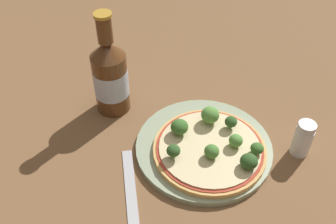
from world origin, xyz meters
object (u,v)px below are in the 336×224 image
at_px(pepper_shaker, 303,139).
at_px(fork, 131,192).
at_px(beer_bottle, 110,76).
at_px(pizza, 209,149).

xyz_separation_m(pepper_shaker, fork, (-0.32, 0.03, -0.03)).
distance_m(beer_bottle, pepper_shaker, 0.38).
relative_size(pizza, beer_bottle, 0.94).
bearing_deg(pepper_shaker, fork, 174.30).
relative_size(pizza, pepper_shaker, 2.81).
distance_m(pizza, pepper_shaker, 0.17).
xyz_separation_m(pizza, fork, (-0.16, -0.02, -0.02)).
relative_size(beer_bottle, pepper_shaker, 2.98).
bearing_deg(beer_bottle, pepper_shaker, -41.73).
xyz_separation_m(beer_bottle, fork, (-0.04, -0.22, -0.08)).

